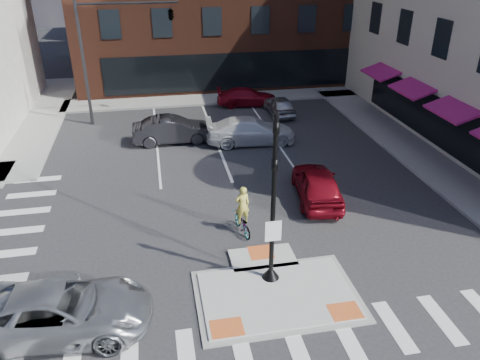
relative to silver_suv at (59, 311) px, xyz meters
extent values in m
plane|color=#28282B|center=(6.81, 0.72, -0.77)|extent=(120.00, 120.00, 0.00)
cube|color=gray|center=(6.81, 0.22, -0.74)|extent=(5.40, 3.60, 0.06)
cube|color=#A8A8A3|center=(6.81, 0.22, -0.71)|extent=(5.00, 3.20, 0.12)
cube|color=#A8A8A3|center=(6.81, 2.32, -0.71)|extent=(2.40, 1.40, 0.12)
cube|color=#D55A25|center=(4.91, -0.98, -0.64)|extent=(1.00, 0.80, 0.01)
cube|color=#D55A25|center=(8.71, -0.98, -0.64)|extent=(1.00, 0.80, 0.01)
cube|color=#D55A25|center=(6.81, 2.62, -0.64)|extent=(0.90, 0.90, 0.01)
cube|color=gray|center=(-4.19, 20.72, -0.69)|extent=(3.00, 20.00, 0.15)
cube|color=gray|center=(17.61, 10.72, -0.69)|extent=(3.00, 24.00, 0.15)
cube|color=gray|center=(9.81, 22.72, -0.69)|extent=(26.00, 3.00, 0.15)
cube|color=black|center=(9.81, 23.72, 1.03)|extent=(20.00, 0.12, 2.80)
cube|color=black|center=(18.81, 10.72, 0.93)|extent=(0.12, 16.00, 2.60)
cube|color=#BB1977|center=(18.11, 10.72, 2.28)|extent=(1.46, 3.00, 0.58)
cube|color=#BB1977|center=(18.11, 16.72, 2.28)|extent=(1.46, 3.00, 0.58)
cone|color=black|center=(6.81, 1.12, -0.42)|extent=(0.60, 0.60, 0.45)
cylinder|color=black|center=(6.81, 1.12, 2.43)|extent=(0.16, 0.16, 5.80)
cube|color=white|center=(6.81, 1.00, 1.33)|extent=(0.55, 0.04, 0.75)
imported|color=black|center=(6.81, 1.12, 4.53)|extent=(0.18, 0.22, 1.10)
imported|color=black|center=(6.81, 1.12, 3.33)|extent=(0.18, 0.22, 1.10)
cylinder|color=black|center=(-0.69, 18.72, 3.23)|extent=(0.20, 0.20, 8.00)
cylinder|color=black|center=(2.31, 18.72, 6.63)|extent=(6.00, 0.14, 0.14)
imported|color=black|center=(4.81, 18.72, 6.03)|extent=(0.48, 2.24, 0.90)
imported|color=#A1A4A8|center=(0.00, 0.00, 0.00)|extent=(5.72, 3.00, 1.54)
imported|color=maroon|center=(10.31, 6.39, 0.01)|extent=(2.49, 4.78, 1.55)
imported|color=white|center=(8.77, 13.67, -0.01)|extent=(5.33, 2.38, 1.52)
imported|color=#232227|center=(4.31, 14.61, 0.00)|extent=(4.69, 1.64, 1.54)
imported|color=#AAADB1|center=(11.81, 18.37, -0.13)|extent=(1.59, 3.80, 1.28)
imported|color=maroon|center=(10.04, 20.78, -0.13)|extent=(4.52, 2.18, 1.27)
imported|color=#3F3F44|center=(6.43, 4.31, -0.34)|extent=(0.83, 1.70, 0.85)
imported|color=gold|center=(6.43, 4.31, 0.50)|extent=(0.65, 0.48, 1.63)
camera|label=1|loc=(3.29, -11.48, 9.75)|focal=35.00mm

